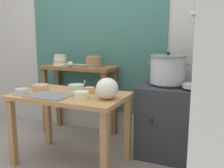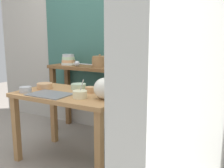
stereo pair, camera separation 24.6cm
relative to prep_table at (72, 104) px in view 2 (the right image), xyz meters
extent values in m
plane|color=gray|center=(-0.06, -0.10, -0.61)|extent=(9.00, 9.00, 0.00)
cube|color=#B2ADA3|center=(0.04, 1.00, 0.69)|extent=(4.40, 0.10, 2.60)
cube|color=#38665B|center=(-0.21, 0.94, 0.74)|extent=(1.90, 0.02, 2.10)
cube|color=silver|center=(1.34, 0.10, 0.69)|extent=(0.10, 3.20, 2.60)
cube|color=silver|center=(1.19, 0.30, 0.84)|extent=(0.20, 0.56, 0.02)
cylinder|color=tan|center=(1.19, 0.13, 0.90)|extent=(0.08, 0.08, 0.09)
cylinder|color=tan|center=(1.19, 0.31, 0.89)|extent=(0.08, 0.08, 0.07)
cylinder|color=silver|center=(1.19, 0.46, 0.89)|extent=(0.07, 0.07, 0.08)
cube|color=#B27F4C|center=(0.00, 0.00, 0.09)|extent=(1.10, 0.66, 0.04)
cube|color=#B27F4C|center=(-0.50, -0.28, -0.27)|extent=(0.06, 0.06, 0.68)
cube|color=#B27F4C|center=(0.50, -0.28, -0.27)|extent=(0.06, 0.06, 0.68)
cube|color=#B27F4C|center=(-0.50, 0.28, -0.27)|extent=(0.06, 0.06, 0.68)
cube|color=#B27F4C|center=(0.50, 0.28, -0.27)|extent=(0.06, 0.06, 0.68)
cube|color=brown|center=(-0.34, 0.73, 0.27)|extent=(0.96, 0.40, 0.04)
cube|color=brown|center=(-0.77, 0.58, -0.18)|extent=(0.06, 0.06, 0.86)
cube|color=brown|center=(0.09, 0.58, -0.18)|extent=(0.06, 0.06, 0.86)
cube|color=brown|center=(-0.77, 0.88, -0.18)|extent=(0.06, 0.06, 0.86)
cube|color=brown|center=(0.09, 0.88, -0.18)|extent=(0.06, 0.06, 0.86)
cube|color=#2D2D33|center=(0.86, 0.60, -0.23)|extent=(0.60, 0.60, 0.76)
cylinder|color=black|center=(0.86, 0.60, 0.16)|extent=(0.36, 0.36, 0.02)
cylinder|color=black|center=(0.74, 0.30, -0.16)|extent=(0.04, 0.02, 0.04)
cylinder|color=#B7BABF|center=(0.82, 0.62, 0.31)|extent=(0.36, 0.36, 0.28)
cylinder|color=slate|center=(0.82, 0.62, 0.46)|extent=(0.39, 0.39, 0.02)
sphere|color=black|center=(0.82, 0.62, 0.49)|extent=(0.04, 0.04, 0.04)
cube|color=slate|center=(0.62, 0.62, 0.38)|extent=(0.04, 0.02, 0.02)
cube|color=slate|center=(1.02, 0.62, 0.38)|extent=(0.04, 0.02, 0.02)
cylinder|color=olive|center=(-0.12, 0.73, 0.35)|extent=(0.20, 0.20, 0.11)
cylinder|color=olive|center=(-0.12, 0.73, 0.41)|extent=(0.18, 0.18, 0.02)
sphere|color=olive|center=(-0.12, 0.73, 0.43)|extent=(0.02, 0.02, 0.02)
cylinder|color=silver|center=(-0.59, 0.70, 0.31)|extent=(0.19, 0.19, 0.03)
cylinder|color=tan|center=(-0.59, 0.70, 0.34)|extent=(0.18, 0.18, 0.04)
cylinder|color=#B7D1AD|center=(-0.59, 0.70, 0.38)|extent=(0.17, 0.17, 0.04)
cylinder|color=#B7BABF|center=(-0.59, 0.70, 0.42)|extent=(0.15, 0.15, 0.03)
sphere|color=#B7BABF|center=(-0.39, 0.62, 0.33)|extent=(0.07, 0.07, 0.07)
cylinder|color=#B7BABF|center=(-0.25, 0.61, 0.33)|extent=(0.20, 0.02, 0.01)
cube|color=slate|center=(-0.12, -0.17, 0.12)|extent=(0.40, 0.28, 0.01)
ellipsoid|color=silver|center=(0.42, -0.05, 0.21)|extent=(0.20, 0.21, 0.19)
cylinder|color=#B7BABF|center=(1.11, 0.48, 0.19)|extent=(0.23, 0.23, 0.04)
cylinder|color=beige|center=(0.20, -0.13, 0.14)|extent=(0.13, 0.13, 0.07)
cylinder|color=brown|center=(0.20, -0.13, 0.17)|extent=(0.11, 0.11, 0.01)
cylinder|color=#B7BABF|center=(0.21, -0.11, 0.20)|extent=(0.07, 0.02, 0.17)
cylinder|color=tan|center=(0.16, 0.10, 0.14)|extent=(0.10, 0.10, 0.06)
cylinder|color=#337238|center=(0.16, 0.10, 0.16)|extent=(0.09, 0.09, 0.01)
cylinder|color=tan|center=(-0.37, 0.02, 0.14)|extent=(0.16, 0.16, 0.06)
cylinder|color=brown|center=(-0.37, 0.02, 0.17)|extent=(0.14, 0.14, 0.01)
cylinder|color=#B7D1AD|center=(-0.04, 0.18, 0.14)|extent=(0.16, 0.16, 0.06)
cylinder|color=#BFB28C|center=(-0.04, 0.18, 0.16)|extent=(0.13, 0.13, 0.01)
cylinder|color=#B7BABF|center=(-0.42, -0.20, 0.14)|extent=(0.12, 0.12, 0.06)
cylinder|color=#337238|center=(-0.42, -0.20, 0.16)|extent=(0.10, 0.10, 0.01)
camera|label=1|loc=(1.35, -2.07, 0.66)|focal=41.07mm
camera|label=2|loc=(1.57, -1.96, 0.66)|focal=41.07mm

